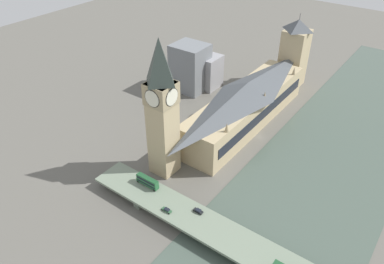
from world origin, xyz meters
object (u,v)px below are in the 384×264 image
double_decker_bus_mid (147,181)px  victoria_tower (294,53)px  car_northbound_tail (198,211)px  parliament_hall (246,103)px  car_northbound_mid (167,210)px  clock_tower (162,108)px  road_bridge (261,256)px

double_decker_bus_mid → victoria_tower: bearing=-92.2°
double_decker_bus_mid → car_northbound_tail: size_ratio=2.72×
parliament_hall → double_decker_bus_mid: parliament_hall is taller
car_northbound_tail → car_northbound_mid: bearing=33.9°
victoria_tower → car_northbound_tail: 148.46m
parliament_hall → victoria_tower: (0.05, -64.87, 9.81)m
clock_tower → car_northbound_tail: clock_tower is taller
victoria_tower → car_northbound_tail: (-22.92, 145.66, -17.26)m
parliament_hall → road_bridge: parliament_hall is taller
parliament_hall → car_northbound_tail: 84.30m
parliament_hall → double_decker_bus_mid: bearing=86.0°
parliament_hall → road_bridge: size_ratio=0.63×
parliament_hall → car_northbound_mid: size_ratio=23.04×
parliament_hall → victoria_tower: bearing=-90.0°
victoria_tower → car_northbound_mid: (-11.77, 153.17, -17.29)m
car_northbound_mid → parliament_hall: bearing=-82.4°
parliament_hall → clock_tower: clock_tower is taller
parliament_hall → car_northbound_tail: parliament_hall is taller
clock_tower → victoria_tower: (-10.79, -127.47, -13.33)m
parliament_hall → road_bridge: (-54.83, 84.45, -9.14)m
victoria_tower → car_northbound_tail: size_ratio=11.68×
clock_tower → double_decker_bus_mid: bearing=105.6°
double_decker_bus_mid → car_northbound_mid: size_ratio=2.58×
road_bridge → car_northbound_mid: car_northbound_mid is taller
car_northbound_mid → car_northbound_tail: size_ratio=1.06×
car_northbound_tail → double_decker_bus_mid: bearing=0.3°
parliament_hall → clock_tower: bearing=80.2°
victoria_tower → road_bridge: 160.21m
car_northbound_mid → car_northbound_tail: bearing=-146.1°
road_bridge → clock_tower: bearing=-18.4°
parliament_hall → double_decker_bus_mid: size_ratio=8.94×
double_decker_bus_mid → car_northbound_mid: double_decker_bus_mid is taller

